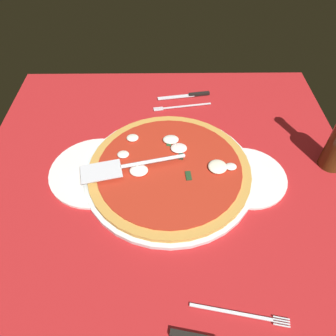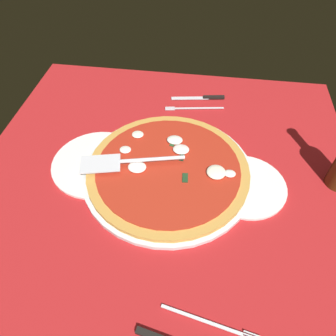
{
  "view_description": "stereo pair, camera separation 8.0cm",
  "coord_description": "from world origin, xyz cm",
  "px_view_note": "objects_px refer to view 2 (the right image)",
  "views": [
    {
      "loc": [
        -0.34,
        51.91,
        62.21
      ],
      "look_at": [
        -0.91,
        -1.59,
        2.49
      ],
      "focal_mm": 33.82,
      "sensor_mm": 36.0,
      "label": 1
    },
    {
      "loc": [
        -8.33,
        51.4,
        62.21
      ],
      "look_at": [
        -0.91,
        -1.59,
        2.49
      ],
      "focal_mm": 33.82,
      "sensor_mm": 36.0,
      "label": 2
    }
  ],
  "objects_px": {
    "dinner_plate_left": "(245,187)",
    "pizza": "(168,168)",
    "pizza_server": "(125,162)",
    "place_setting_near": "(199,104)",
    "place_setting_far": "(196,336)",
    "dinner_plate_right": "(97,163)"
  },
  "relations": [
    {
      "from": "pizza_server",
      "to": "place_setting_near",
      "type": "distance_m",
      "value": 0.36
    },
    {
      "from": "pizza_server",
      "to": "dinner_plate_right",
      "type": "bearing_deg",
      "value": -25.18
    },
    {
      "from": "dinner_plate_right",
      "to": "place_setting_near",
      "type": "bearing_deg",
      "value": -129.62
    },
    {
      "from": "dinner_plate_left",
      "to": "place_setting_near",
      "type": "xyz_separation_m",
      "value": [
        0.14,
        -0.32,
        -0.0
      ]
    },
    {
      "from": "place_setting_near",
      "to": "dinner_plate_left",
      "type": "bearing_deg",
      "value": 104.35
    },
    {
      "from": "dinner_plate_right",
      "to": "pizza_server",
      "type": "relative_size",
      "value": 0.91
    },
    {
      "from": "dinner_plate_left",
      "to": "pizza",
      "type": "xyz_separation_m",
      "value": [
        0.2,
        -0.02,
        0.02
      ]
    },
    {
      "from": "dinner_plate_left",
      "to": "dinner_plate_right",
      "type": "bearing_deg",
      "value": -3.81
    },
    {
      "from": "dinner_plate_left",
      "to": "pizza_server",
      "type": "bearing_deg",
      "value": -1.5
    },
    {
      "from": "dinner_plate_left",
      "to": "pizza_server",
      "type": "distance_m",
      "value": 0.31
    },
    {
      "from": "dinner_plate_left",
      "to": "pizza",
      "type": "distance_m",
      "value": 0.2
    },
    {
      "from": "dinner_plate_left",
      "to": "place_setting_near",
      "type": "distance_m",
      "value": 0.35
    },
    {
      "from": "pizza_server",
      "to": "place_setting_far",
      "type": "relative_size",
      "value": 1.19
    },
    {
      "from": "place_setting_near",
      "to": "dinner_plate_right",
      "type": "bearing_deg",
      "value": 41.34
    },
    {
      "from": "pizza",
      "to": "place_setting_far",
      "type": "xyz_separation_m",
      "value": [
        -0.1,
        0.37,
        -0.02
      ]
    },
    {
      "from": "pizza",
      "to": "place_setting_far",
      "type": "height_order",
      "value": "pizza"
    },
    {
      "from": "pizza",
      "to": "pizza_server",
      "type": "distance_m",
      "value": 0.11
    },
    {
      "from": "place_setting_near",
      "to": "place_setting_far",
      "type": "bearing_deg",
      "value": 84.74
    },
    {
      "from": "dinner_plate_right",
      "to": "place_setting_far",
      "type": "height_order",
      "value": "place_setting_far"
    },
    {
      "from": "place_setting_near",
      "to": "place_setting_far",
      "type": "height_order",
      "value": "same"
    },
    {
      "from": "dinner_plate_right",
      "to": "place_setting_far",
      "type": "relative_size",
      "value": 1.08
    },
    {
      "from": "dinner_plate_left",
      "to": "pizza",
      "type": "bearing_deg",
      "value": -5.71
    }
  ]
}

